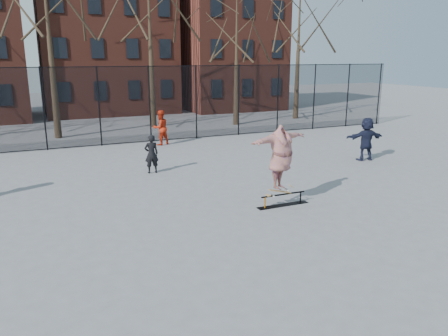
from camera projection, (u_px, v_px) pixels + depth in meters
name	position (u px, v px, depth m)	size (l,w,h in m)	color
ground	(235.00, 231.00, 11.46)	(100.00, 100.00, 0.00)	slate
skate_rail	(283.00, 201.00, 13.43)	(1.72, 0.26, 0.38)	black
skateboard	(280.00, 193.00, 13.31)	(0.81, 0.19, 0.10)	#A67342
skater	(281.00, 160.00, 13.06)	(2.40, 0.65, 1.95)	navy
bystander_black	(151.00, 154.00, 17.03)	(0.55, 0.36, 1.52)	black
bystander_red	(160.00, 128.00, 22.40)	(0.87, 0.68, 1.79)	red
bystander_navy	(366.00, 139.00, 19.09)	(1.76, 0.56, 1.90)	#1A1E34
fence	(127.00, 104.00, 22.44)	(34.03, 0.07, 4.00)	black
tree_row	(102.00, 3.00, 24.70)	(33.66, 7.46, 10.67)	black
rowhouses	(98.00, 34.00, 33.23)	(29.00, 7.00, 13.00)	#5C281E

